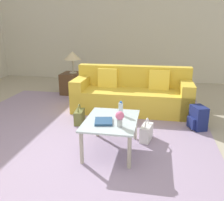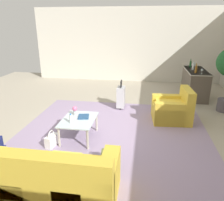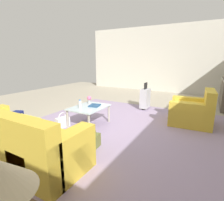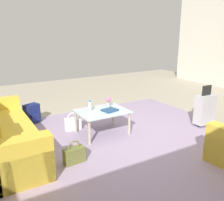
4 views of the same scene
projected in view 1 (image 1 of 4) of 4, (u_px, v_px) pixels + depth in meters
name	position (u px, v px, depth m)	size (l,w,h in m)	color
ground_plane	(68.00, 161.00, 3.23)	(12.00, 12.00, 0.00)	#A89E89
wall_right	(123.00, 29.00, 7.54)	(0.12, 8.00, 3.10)	beige
area_rug	(69.00, 140.00, 3.83)	(5.20, 4.40, 0.01)	#9984A3
couch	(132.00, 95.00, 5.10)	(0.87, 2.33, 0.88)	gold
coffee_table	(111.00, 124.00, 3.41)	(0.93, 0.70, 0.46)	silver
water_bottle	(121.00, 109.00, 3.53)	(0.06, 0.06, 0.20)	silver
coffee_table_book	(104.00, 121.00, 3.28)	(0.27, 0.23, 0.03)	navy
flower_vase	(120.00, 118.00, 3.12)	(0.11, 0.11, 0.21)	#B2B7BC
side_table	(74.00, 83.00, 6.34)	(0.57, 0.57, 0.52)	#513823
table_lamp	(72.00, 56.00, 6.14)	(0.42, 0.42, 0.54)	#ADA899
handbag_olive	(79.00, 116.00, 4.44)	(0.33, 0.17, 0.36)	olive
handbag_white	(146.00, 132.00, 3.79)	(0.34, 0.20, 0.36)	white
backpack_navy	(198.00, 118.00, 4.18)	(0.35, 0.33, 0.40)	navy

